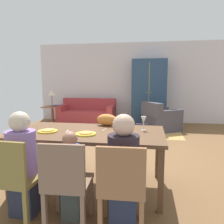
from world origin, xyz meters
name	(u,v)px	position (x,y,z in m)	size (l,w,h in m)	color
ground_plane	(120,146)	(0.00, 0.41, -0.01)	(6.63, 6.02, 0.02)	brown
back_wall	(132,83)	(0.00, 3.47, 1.35)	(6.63, 0.10, 2.70)	silver
dining_table	(90,136)	(-0.16, -1.52, 0.70)	(1.91, 1.02, 0.76)	brown
plate_near_man	(48,131)	(-0.68, -1.64, 0.77)	(0.25, 0.25, 0.02)	yellow
pizza_near_man	(48,130)	(-0.68, -1.64, 0.78)	(0.17, 0.17, 0.01)	gold
plate_near_child	(86,134)	(-0.16, -1.70, 0.77)	(0.25, 0.25, 0.02)	yellow
pizza_near_child	(86,133)	(-0.16, -1.70, 0.78)	(0.17, 0.17, 0.01)	#E39445
wine_glass	(144,120)	(0.53, -1.34, 0.89)	(0.07, 0.07, 0.19)	silver
fork	(67,131)	(-0.44, -1.57, 0.76)	(0.02, 0.15, 0.01)	silver
knife	(104,130)	(0.02, -1.42, 0.76)	(0.01, 0.17, 0.01)	silver
dining_chair_man	(14,176)	(-0.68, -2.39, 0.49)	(0.44, 0.44, 0.87)	olive
person_man	(24,167)	(-0.68, -2.22, 0.51)	(0.30, 0.41, 1.11)	#2A2E42
dining_chair_child	(66,180)	(-0.15, -2.39, 0.49)	(0.44, 0.44, 0.87)	brown
person_child	(72,178)	(-0.16, -2.22, 0.43)	(0.22, 0.29, 0.92)	#3D4440
dining_chair_woman	(122,184)	(0.37, -2.39, 0.49)	(0.44, 0.44, 0.87)	#945D37
person_woman	(123,174)	(0.37, -2.22, 0.51)	(0.30, 0.41, 1.11)	#2D3752
cat	(107,120)	(-0.01, -1.11, 0.84)	(0.32, 0.16, 0.17)	orange
area_rug	(134,130)	(0.19, 1.98, 0.00)	(2.60, 1.80, 0.01)	tan
couch	(87,114)	(-1.43, 2.83, 0.30)	(1.84, 0.86, 0.82)	#A63539
armchair	(160,119)	(0.93, 2.15, 0.32)	(1.18, 1.17, 0.82)	#46434D
armoire	(149,92)	(0.59, 3.08, 1.05)	(1.10, 0.59, 2.10)	navy
side_table	(52,112)	(-2.55, 2.58, 0.38)	(0.56, 0.56, 0.58)	#975A3A
table_lamp	(52,93)	(-2.55, 2.58, 1.01)	(0.26, 0.26, 0.54)	#4D4537
book_lower	(56,106)	(-2.39, 2.54, 0.59)	(0.22, 0.16, 0.03)	#A33229
book_upper	(57,105)	(-2.35, 2.52, 0.62)	(0.22, 0.16, 0.03)	navy
handbag	(142,129)	(0.42, 1.68, 0.13)	(0.32, 0.16, 0.26)	black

